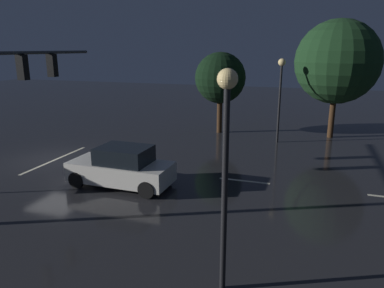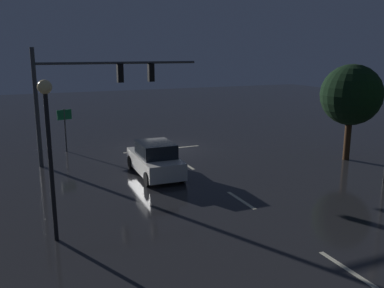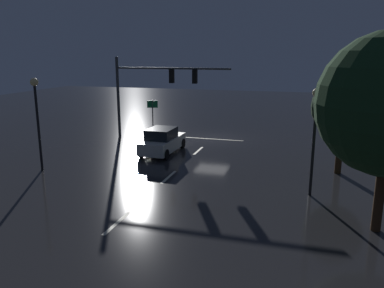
{
  "view_description": "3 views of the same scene",
  "coord_description": "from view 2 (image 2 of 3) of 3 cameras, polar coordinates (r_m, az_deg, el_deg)",
  "views": [
    {
      "loc": [
        14.74,
        12.48,
        5.6
      ],
      "look_at": [
        0.89,
        7.89,
        1.71
      ],
      "focal_mm": 33.8,
      "sensor_mm": 36.0,
      "label": 1
    },
    {
      "loc": [
        8.2,
        23.91,
        6.03
      ],
      "look_at": [
        0.37,
        5.72,
        1.53
      ],
      "focal_mm": 38.28,
      "sensor_mm": 36.0,
      "label": 2
    },
    {
      "loc": [
        -6.79,
        28.61,
        6.52
      ],
      "look_at": [
        -0.49,
        7.2,
        1.23
      ],
      "focal_mm": 36.01,
      "sensor_mm": 36.0,
      "label": 3
    }
  ],
  "objects": [
    {
      "name": "route_sign",
      "position": [
        26.01,
        -17.32,
        3.08
      ],
      "size": [
        0.88,
        0.31,
        2.64
      ],
      "color": "#383A3D",
      "rests_on": "ground_plane"
    },
    {
      "name": "street_lamp_right_kerb",
      "position": [
        13.35,
        -19.41,
        1.69
      ],
      "size": [
        0.44,
        0.44,
        5.21
      ],
      "color": "black",
      "rests_on": "ground_plane"
    },
    {
      "name": "lane_dash_mid",
      "position": [
        17.24,
        6.83,
        -7.76
      ],
      "size": [
        0.16,
        2.2,
        0.01
      ],
      "primitive_type": "cube",
      "rotation": [
        0.0,
        0.0,
        1.57
      ],
      "color": "beige",
      "rests_on": "ground_plane"
    },
    {
      "name": "traffic_signal_assembly",
      "position": [
        23.0,
        -13.5,
        8.09
      ],
      "size": [
        9.03,
        0.47,
        6.24
      ],
      "color": "#383A3D",
      "rests_on": "ground_plane"
    },
    {
      "name": "ground_plane",
      "position": [
        25.99,
        -4.24,
        -0.66
      ],
      "size": [
        80.0,
        80.0,
        0.0
      ],
      "primitive_type": "plane",
      "color": "#232326"
    },
    {
      "name": "lane_dash_near",
      "position": [
        12.89,
        20.81,
        -15.98
      ],
      "size": [
        0.16,
        2.2,
        0.01
      ],
      "primitive_type": "cube",
      "rotation": [
        0.0,
        0.0,
        1.57
      ],
      "color": "beige",
      "rests_on": "ground_plane"
    },
    {
      "name": "car_approaching",
      "position": [
        20.33,
        -5.16,
        -2.18
      ],
      "size": [
        1.99,
        4.4,
        1.7
      ],
      "color": "silver",
      "rests_on": "ground_plane"
    },
    {
      "name": "tree_left_near",
      "position": [
        24.33,
        21.3,
        6.36
      ],
      "size": [
        3.36,
        3.36,
        5.37
      ],
      "color": "#382314",
      "rests_on": "ground_plane"
    },
    {
      "name": "stop_bar",
      "position": [
        25.86,
        -4.14,
        -0.72
      ],
      "size": [
        5.0,
        0.16,
        0.01
      ],
      "primitive_type": "cube",
      "color": "beige",
      "rests_on": "ground_plane"
    },
    {
      "name": "lane_dash_far",
      "position": [
        22.37,
        -0.88,
        -2.84
      ],
      "size": [
        0.16,
        2.2,
        0.01
      ],
      "primitive_type": "cube",
      "rotation": [
        0.0,
        0.0,
        1.57
      ],
      "color": "beige",
      "rests_on": "ground_plane"
    }
  ]
}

